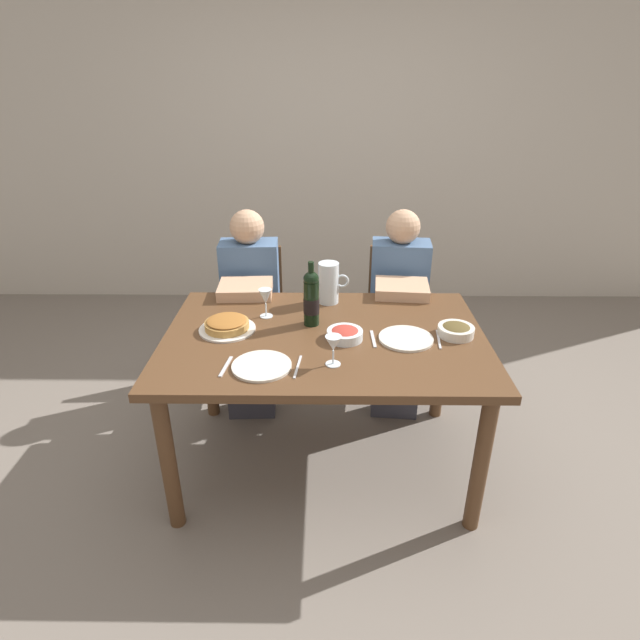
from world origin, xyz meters
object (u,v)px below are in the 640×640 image
(dinner_plate_right_setting, at_px, (261,366))
(diner_right, at_px, (398,305))
(wine_bottle, at_px, (311,298))
(wine_glass_right_diner, at_px, (265,298))
(dinner_plate_left_setting, at_px, (405,338))
(olive_bowl, at_px, (456,330))
(chair_left, at_px, (254,307))
(wine_glass_left_diner, at_px, (333,345))
(chair_right, at_px, (395,307))
(dining_table, at_px, (324,352))
(diner_left, at_px, (250,305))
(salad_bowl, at_px, (344,334))
(baked_tart, at_px, (226,325))
(water_pitcher, at_px, (328,285))

(dinner_plate_right_setting, bearing_deg, diner_right, 53.51)
(wine_bottle, xyz_separation_m, wine_glass_right_diner, (-0.23, 0.08, -0.03))
(dinner_plate_left_setting, bearing_deg, olive_bowl, 10.02)
(wine_bottle, bearing_deg, chair_left, 116.95)
(chair_left, xyz_separation_m, diner_right, (0.89, -0.22, 0.12))
(wine_glass_left_diner, xyz_separation_m, chair_right, (0.42, 1.16, -0.36))
(dining_table, distance_m, diner_left, 0.78)
(wine_bottle, height_order, wine_glass_left_diner, wine_bottle)
(dinner_plate_left_setting, height_order, diner_right, diner_right)
(wine_glass_right_diner, distance_m, diner_left, 0.53)
(wine_glass_left_diner, distance_m, wine_glass_right_diner, 0.57)
(dinner_plate_right_setting, bearing_deg, dinner_plate_left_setting, 21.39)
(wine_glass_left_diner, relative_size, dinner_plate_right_setting, 0.53)
(dining_table, bearing_deg, chair_left, 117.34)
(wine_glass_right_diner, distance_m, dinner_plate_right_setting, 0.50)
(dining_table, xyz_separation_m, olive_bowl, (0.61, -0.00, 0.12))
(chair_left, distance_m, diner_right, 0.93)
(salad_bowl, xyz_separation_m, diner_right, (0.35, 0.70, -0.17))
(wine_bottle, height_order, dinner_plate_left_setting, wine_bottle)
(salad_bowl, xyz_separation_m, wine_glass_left_diner, (-0.06, -0.23, 0.07))
(dinner_plate_left_setting, xyz_separation_m, dinner_plate_right_setting, (-0.64, -0.25, 0.00))
(wine_glass_left_diner, height_order, chair_right, wine_glass_left_diner)
(diner_left, bearing_deg, chair_right, -167.47)
(olive_bowl, relative_size, dinner_plate_right_setting, 0.67)
(baked_tart, height_order, chair_left, chair_left)
(wine_glass_left_diner, relative_size, dinner_plate_left_setting, 0.53)
(dining_table, height_order, wine_glass_right_diner, wine_glass_right_diner)
(diner_left, bearing_deg, dining_table, 121.89)
(wine_glass_right_diner, relative_size, dinner_plate_right_setting, 0.59)
(salad_bowl, distance_m, wine_glass_right_diner, 0.46)
(dining_table, relative_size, chair_right, 1.72)
(dining_table, bearing_deg, baked_tart, 174.85)
(wine_bottle, relative_size, wine_glass_right_diner, 2.18)
(baked_tart, bearing_deg, wine_glass_left_diner, -31.88)
(chair_right, bearing_deg, diner_right, 90.90)
(olive_bowl, bearing_deg, chair_right, 99.73)
(dinner_plate_right_setting, bearing_deg, water_pitcher, 67.13)
(dining_table, relative_size, chair_left, 1.72)
(water_pitcher, relative_size, diner_right, 0.19)
(diner_right, bearing_deg, wine_glass_left_diner, 71.70)
(dining_table, distance_m, wine_glass_left_diner, 0.33)
(olive_bowl, bearing_deg, diner_left, 148.56)
(wine_bottle, bearing_deg, salad_bowl, -44.36)
(diner_left, bearing_deg, wine_glass_left_diner, 115.02)
(diner_left, height_order, diner_right, same)
(olive_bowl, xyz_separation_m, wine_glass_right_diner, (-0.90, 0.20, 0.08))
(dinner_plate_left_setting, bearing_deg, diner_right, 84.63)
(baked_tart, distance_m, chair_left, 0.89)
(dining_table, distance_m, dinner_plate_left_setting, 0.39)
(dining_table, height_order, chair_left, chair_left)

